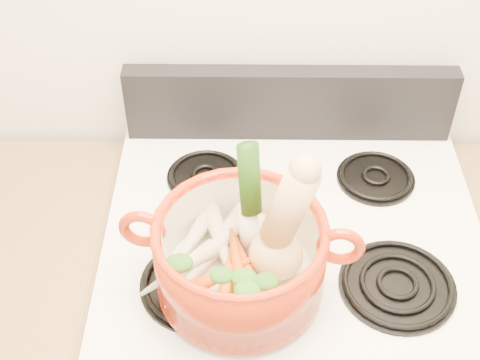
{
  "coord_description": "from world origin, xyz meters",
  "views": [
    {
      "loc": [
        -0.1,
        0.45,
        1.98
      ],
      "look_at": [
        -0.11,
        1.21,
        1.26
      ],
      "focal_mm": 50.0,
      "sensor_mm": 36.0,
      "label": 1
    }
  ],
  "objects_px": {
    "stove_body": "(283,353)",
    "dutch_oven": "(240,257)",
    "leek": "(249,204)",
    "squash": "(278,224)"
  },
  "relations": [
    {
      "from": "stove_body",
      "to": "dutch_oven",
      "type": "distance_m",
      "value": 0.62
    },
    {
      "from": "dutch_oven",
      "to": "leek",
      "type": "relative_size",
      "value": 1.2
    },
    {
      "from": "stove_body",
      "to": "leek",
      "type": "xyz_separation_m",
      "value": [
        -0.09,
        -0.12,
        0.67
      ]
    },
    {
      "from": "dutch_oven",
      "to": "squash",
      "type": "distance_m",
      "value": 0.1
    },
    {
      "from": "stove_body",
      "to": "squash",
      "type": "distance_m",
      "value": 0.69
    },
    {
      "from": "dutch_oven",
      "to": "leek",
      "type": "height_order",
      "value": "leek"
    },
    {
      "from": "dutch_oven",
      "to": "squash",
      "type": "xyz_separation_m",
      "value": [
        0.06,
        0.01,
        0.08
      ]
    },
    {
      "from": "stove_body",
      "to": "squash",
      "type": "xyz_separation_m",
      "value": [
        -0.04,
        -0.16,
        0.67
      ]
    },
    {
      "from": "stove_body",
      "to": "leek",
      "type": "distance_m",
      "value": 0.68
    },
    {
      "from": "stove_body",
      "to": "squash",
      "type": "height_order",
      "value": "squash"
    }
  ]
}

